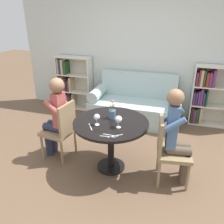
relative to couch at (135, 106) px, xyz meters
The scene contains 17 objects.
ground_plane 1.67m from the couch, 90.00° to the right, with size 16.00×16.00×0.00m, color brown.
back_wall 1.12m from the couch, 90.00° to the left, with size 5.20×0.05×2.70m.
round_table 1.67m from the couch, 90.00° to the right, with size 1.01×1.01×0.74m.
couch is the anchor object (origin of this frame).
bookshelf_left 1.56m from the couch, behind, with size 0.76×0.28×1.16m.
bookshelf_right 1.39m from the couch, 11.15° to the left, with size 0.76×0.28×1.16m.
chair_left 1.79m from the couch, 115.96° to the right, with size 0.47×0.47×0.90m.
chair_right 1.86m from the couch, 65.06° to the right, with size 0.48×0.48×0.90m.
person_left 1.84m from the couch, 118.65° to the right, with size 0.44×0.37×1.26m.
person_right 1.91m from the couch, 62.41° to the right, with size 0.45×0.38×1.28m.
wine_glass_left 1.87m from the couch, 94.68° to the right, with size 0.08×0.08×0.15m.
wine_glass_right 1.86m from the couch, 85.49° to the right, with size 0.09×0.09×0.16m.
flower_vase 1.62m from the couch, 90.57° to the right, with size 0.10×0.10×0.26m.
knife_left_setting 2.04m from the couch, 85.35° to the right, with size 0.16×0.13×0.00m.
fork_left_setting 2.08m from the couch, 87.69° to the right, with size 0.19×0.03×0.00m.
knife_right_setting 2.04m from the couch, 87.10° to the right, with size 0.19×0.01×0.00m.
fork_right_setting 1.92m from the couch, 96.24° to the right, with size 0.11×0.16×0.00m.
Camera 1 is at (0.85, -2.69, 2.16)m, focal length 38.00 mm.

